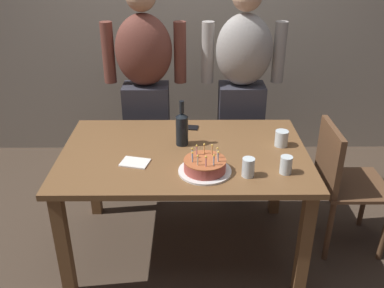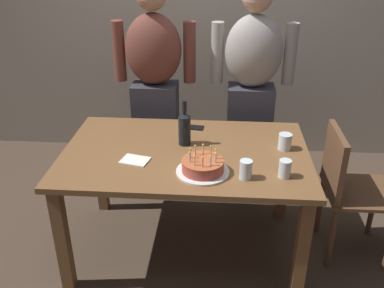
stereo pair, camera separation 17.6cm
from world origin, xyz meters
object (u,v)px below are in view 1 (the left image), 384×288
water_glass_near (248,167)px  wine_bottle (182,128)px  water_glass_far (281,138)px  napkin_stack (135,163)px  dining_chair (341,177)px  water_glass_side (286,165)px  person_man_bearded (146,91)px  person_woman_cardigan (242,91)px  cell_phone (187,127)px  birthday_cake (205,166)px

water_glass_near → wine_bottle: 0.54m
water_glass_far → napkin_stack: 0.92m
water_glass_near → dining_chair: (0.66, 0.35, -0.28)m
water_glass_side → person_man_bearded: (-0.86, 0.98, 0.08)m
person_woman_cardigan → water_glass_near: bearing=85.7°
water_glass_far → wine_bottle: size_ratio=0.34×
dining_chair → cell_phone: bearing=73.8°
water_glass_near → person_man_bearded: 1.20m
water_glass_near → napkin_stack: (-0.63, 0.15, -0.05)m
birthday_cake → dining_chair: birthday_cake is taller
water_glass_far → wine_bottle: wine_bottle is taller
water_glass_near → person_man_bearded: size_ratio=0.06×
napkin_stack → person_woman_cardigan: 1.13m
water_glass_side → dining_chair: (0.45, 0.32, -0.27)m
birthday_cake → person_woman_cardigan: (0.31, 0.97, 0.10)m
wine_bottle → person_woman_cardigan: bearing=54.8°
wine_bottle → cell_phone: (0.03, 0.25, -0.11)m
water_glass_side → person_man_bearded: person_man_bearded is taller
cell_phone → dining_chair: size_ratio=0.17×
water_glass_far → person_man_bearded: bearing=144.2°
person_woman_cardigan → dining_chair: size_ratio=1.90×
person_man_bearded → dining_chair: (1.31, -0.67, -0.36)m
water_glass_side → dining_chair: 0.61m
person_man_bearded → dining_chair: 1.51m
wine_bottle → person_woman_cardigan: size_ratio=0.17×
person_man_bearded → water_glass_side: bearing=131.1°
water_glass_near → dining_chair: bearing=27.6°
napkin_stack → cell_phone: bearing=58.3°
napkin_stack → person_man_bearded: 0.88m
wine_bottle → person_woman_cardigan: person_woman_cardigan is taller
dining_chair → person_woman_cardigan: bearing=41.3°
cell_phone → napkin_stack: size_ratio=0.91×
napkin_stack → person_man_bearded: size_ratio=0.10×
dining_chair → water_glass_side: bearing=125.1°
wine_bottle → person_man_bearded: person_man_bearded is taller
water_glass_far → napkin_stack: (-0.89, -0.22, -0.05)m
birthday_cake → person_man_bearded: person_man_bearded is taller
water_glass_near → water_glass_side: water_glass_near is taller
birthday_cake → water_glass_near: 0.24m
birthday_cake → person_woman_cardigan: 1.02m
water_glass_near → water_glass_far: 0.44m
cell_phone → person_man_bearded: bearing=137.3°
cell_phone → person_woman_cardigan: bearing=50.3°
water_glass_side → napkin_stack: size_ratio=0.64×
water_glass_near → wine_bottle: size_ratio=0.37×
water_glass_side → person_woman_cardigan: person_woman_cardigan is taller
person_man_bearded → person_woman_cardigan: (0.72, 0.00, 0.00)m
wine_bottle → person_man_bearded: size_ratio=0.17×
birthday_cake → water_glass_far: bearing=33.5°
water_glass_far → wine_bottle: bearing=178.0°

